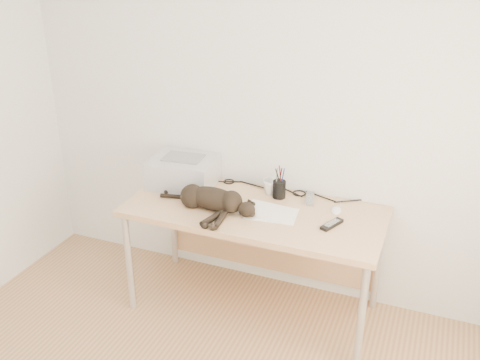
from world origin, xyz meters
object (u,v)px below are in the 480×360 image
at_px(printer, 184,171).
at_px(mouse, 336,209).
at_px(desk, 258,222).
at_px(mug, 271,187).
at_px(cat, 210,200).
at_px(pen_cup, 279,189).

distance_m(printer, mouse, 1.05).
distance_m(desk, printer, 0.62).
height_order(printer, mug, printer).
distance_m(desk, mug, 0.24).
bearing_deg(cat, mouse, 22.36).
bearing_deg(cat, pen_cup, 45.42).
bearing_deg(desk, pen_cup, 54.27).
relative_size(printer, cat, 0.68).
bearing_deg(mug, mouse, -11.07).
distance_m(desk, mouse, 0.51).
xyz_separation_m(desk, printer, (-0.57, 0.08, 0.23)).
distance_m(cat, mug, 0.45).
bearing_deg(pen_cup, printer, -176.18).
bearing_deg(pen_cup, desk, -125.73).
xyz_separation_m(printer, cat, (0.32, -0.28, -0.03)).
relative_size(desk, cat, 2.38).
bearing_deg(mouse, cat, -166.75).
relative_size(cat, pen_cup, 3.15).
bearing_deg(mouse, pen_cup, 165.13).
xyz_separation_m(mug, mouse, (0.45, -0.09, -0.03)).
height_order(desk, mouse, mouse).
xyz_separation_m(printer, mouse, (1.05, -0.01, -0.08)).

